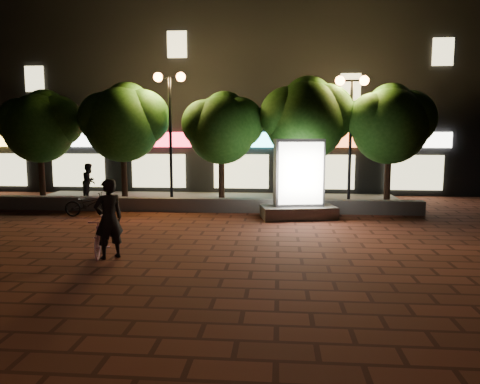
# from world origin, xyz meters

# --- Properties ---
(ground) EXTENTS (80.00, 80.00, 0.00)m
(ground) POSITION_xyz_m (0.00, 0.00, 0.00)
(ground) COLOR #5E291D
(ground) RESTS_ON ground
(retaining_wall) EXTENTS (16.00, 0.45, 0.50)m
(retaining_wall) POSITION_xyz_m (0.00, 4.00, 0.25)
(retaining_wall) COLOR #5F5D58
(retaining_wall) RESTS_ON ground
(sidewalk) EXTENTS (16.00, 5.00, 0.08)m
(sidewalk) POSITION_xyz_m (0.00, 6.50, 0.04)
(sidewalk) COLOR #5F5D58
(sidewalk) RESTS_ON ground
(building_block) EXTENTS (28.00, 8.12, 11.30)m
(building_block) POSITION_xyz_m (-0.01, 12.99, 5.00)
(building_block) COLOR black
(building_block) RESTS_ON ground
(tree_far_left) EXTENTS (3.36, 2.80, 4.63)m
(tree_far_left) POSITION_xyz_m (-6.95, 5.46, 3.29)
(tree_far_left) COLOR black
(tree_far_left) RESTS_ON sidewalk
(tree_left) EXTENTS (3.60, 3.00, 4.89)m
(tree_left) POSITION_xyz_m (-3.45, 5.46, 3.44)
(tree_left) COLOR black
(tree_left) RESTS_ON sidewalk
(tree_mid) EXTENTS (3.24, 2.70, 4.50)m
(tree_mid) POSITION_xyz_m (0.55, 5.46, 3.22)
(tree_mid) COLOR black
(tree_mid) RESTS_ON sidewalk
(tree_right) EXTENTS (3.72, 3.10, 5.07)m
(tree_right) POSITION_xyz_m (3.86, 5.46, 3.57)
(tree_right) COLOR black
(tree_right) RESTS_ON sidewalk
(tree_far_right) EXTENTS (3.48, 2.90, 4.76)m
(tree_far_right) POSITION_xyz_m (7.05, 5.46, 3.37)
(tree_far_right) COLOR black
(tree_far_right) RESTS_ON sidewalk
(street_lamp_left) EXTENTS (1.26, 0.36, 5.18)m
(street_lamp_left) POSITION_xyz_m (-1.50, 5.20, 4.03)
(street_lamp_left) COLOR black
(street_lamp_left) RESTS_ON sidewalk
(street_lamp_right) EXTENTS (1.26, 0.36, 4.98)m
(street_lamp_right) POSITION_xyz_m (5.50, 5.20, 3.89)
(street_lamp_right) COLOR black
(street_lamp_right) RESTS_ON sidewalk
(ad_kiosk) EXTENTS (2.71, 1.72, 2.72)m
(ad_kiosk) POSITION_xyz_m (3.47, 2.98, 1.10)
(ad_kiosk) COLOR #5F5D58
(ad_kiosk) RESTS_ON ground
(scooter_pink) EXTENTS (0.75, 1.63, 0.94)m
(scooter_pink) POSITION_xyz_m (-1.45, -2.37, 0.47)
(scooter_pink) COLOR #DD95CE
(scooter_pink) RESTS_ON ground
(rider) EXTENTS (0.81, 0.79, 1.88)m
(rider) POSITION_xyz_m (-1.16, -2.59, 0.94)
(rider) COLOR black
(rider) RESTS_ON ground
(scooter_parked) EXTENTS (1.70, 0.75, 0.86)m
(scooter_parked) POSITION_xyz_m (-3.87, 2.63, 0.43)
(scooter_parked) COLOR black
(scooter_parked) RESTS_ON ground
(pedestrian) EXTENTS (0.60, 0.77, 1.55)m
(pedestrian) POSITION_xyz_m (-5.36, 6.29, 0.85)
(pedestrian) COLOR black
(pedestrian) RESTS_ON sidewalk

